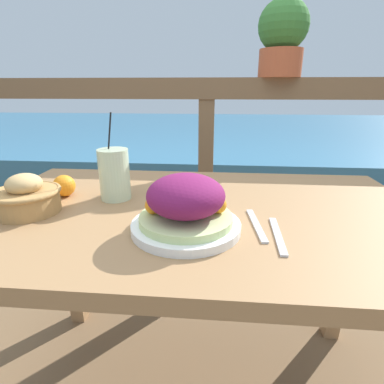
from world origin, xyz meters
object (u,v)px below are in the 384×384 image
at_px(salad_plate, 186,207).
at_px(drink_glass, 114,174).
at_px(potted_plant, 282,37).
at_px(bread_basket, 26,197).

height_order(salad_plate, drink_glass, drink_glass).
bearing_deg(salad_plate, potted_plant, 67.50).
bearing_deg(drink_glass, salad_plate, -39.83).
height_order(drink_glass, potted_plant, potted_plant).
height_order(salad_plate, bread_basket, salad_plate).
distance_m(salad_plate, bread_basket, 0.44).
xyz_separation_m(drink_glass, potted_plant, (0.56, 0.59, 0.44)).
relative_size(salad_plate, potted_plant, 0.84).
height_order(bread_basket, potted_plant, potted_plant).
bearing_deg(drink_glass, bread_basket, -148.09).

